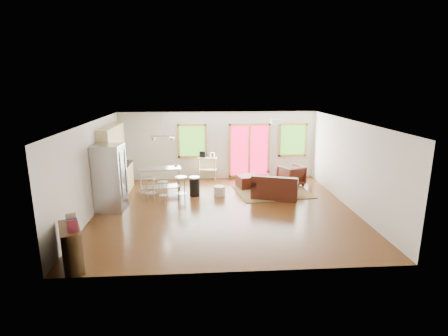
{
  "coord_description": "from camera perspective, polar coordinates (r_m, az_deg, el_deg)",
  "views": [
    {
      "loc": [
        -0.69,
        -9.73,
        3.68
      ],
      "look_at": [
        0.0,
        0.3,
        1.2
      ],
      "focal_mm": 28.0,
      "sensor_mm": 36.0,
      "label": 1
    }
  ],
  "objects": [
    {
      "name": "bookshelf",
      "position": [
        7.91,
        -23.67,
        -11.54
      ],
      "size": [
        0.73,
        1.03,
        1.13
      ],
      "rotation": [
        0.0,
        0.0,
        0.41
      ],
      "color": "#3B2813",
      "rests_on": "floor"
    },
    {
      "name": "ceiling",
      "position": [
        9.82,
        0.12,
        7.59
      ],
      "size": [
        7.5,
        7.0,
        0.02
      ],
      "primitive_type": "cube",
      "color": "silver",
      "rests_on": "ground"
    },
    {
      "name": "kitchen_cart",
      "position": [
        13.41,
        -2.78,
        1.26
      ],
      "size": [
        0.82,
        0.62,
        1.11
      ],
      "rotation": [
        0.0,
        0.0,
        -0.23
      ],
      "color": "#D1BC79",
      "rests_on": "floor"
    },
    {
      "name": "rug",
      "position": [
        12.12,
        7.97,
        -3.9
      ],
      "size": [
        2.65,
        2.18,
        0.02
      ],
      "primitive_type": "cube",
      "rotation": [
        0.0,
        0.0,
        0.14
      ],
      "color": "#406036",
      "rests_on": "floor"
    },
    {
      "name": "bar_stool_c",
      "position": [
        11.09,
        -7.0,
        -2.43
      ],
      "size": [
        0.38,
        0.38,
        0.79
      ],
      "rotation": [
        0.0,
        0.0,
        0.03
      ],
      "color": "#B7BABC",
      "rests_on": "floor"
    },
    {
      "name": "back_wall",
      "position": [
        13.47,
        -0.94,
        3.67
      ],
      "size": [
        7.5,
        0.02,
        2.6
      ],
      "primitive_type": "cube",
      "color": "beige",
      "rests_on": "ground"
    },
    {
      "name": "cup",
      "position": [
        11.63,
        -7.87,
        0.43
      ],
      "size": [
        0.13,
        0.11,
        0.12
      ],
      "primitive_type": "imported",
      "rotation": [
        0.0,
        0.0,
        -0.2
      ],
      "color": "silver",
      "rests_on": "island"
    },
    {
      "name": "pouf",
      "position": [
        11.62,
        -0.74,
        -3.76
      ],
      "size": [
        0.48,
        0.48,
        0.33
      ],
      "primitive_type": "cylinder",
      "rotation": [
        0.0,
        0.0,
        -0.34
      ],
      "color": "beige",
      "rests_on": "floor"
    },
    {
      "name": "book",
      "position": [
        12.17,
        10.27,
        -1.35
      ],
      "size": [
        0.2,
        0.08,
        0.27
      ],
      "primitive_type": "imported",
      "rotation": [
        0.0,
        0.0,
        0.3
      ],
      "color": "maroon",
      "rests_on": "coffee_table"
    },
    {
      "name": "island",
      "position": [
        11.93,
        -10.41,
        -1.3
      ],
      "size": [
        1.47,
        0.75,
        0.89
      ],
      "rotation": [
        0.0,
        0.0,
        0.14
      ],
      "color": "#B7BABC",
      "rests_on": "floor"
    },
    {
      "name": "coffee_table",
      "position": [
        12.37,
        7.48,
        -2.04
      ],
      "size": [
        0.92,
        0.56,
        0.37
      ],
      "rotation": [
        0.0,
        0.0,
        -0.01
      ],
      "color": "#3B2813",
      "rests_on": "floor"
    },
    {
      "name": "trash_can",
      "position": [
        11.62,
        -4.82,
        -2.98
      ],
      "size": [
        0.46,
        0.46,
        0.65
      ],
      "rotation": [
        0.0,
        0.0,
        -0.41
      ],
      "color": "black",
      "rests_on": "floor"
    },
    {
      "name": "bar_stool_a",
      "position": [
        11.32,
        -11.95,
        -2.46
      ],
      "size": [
        0.37,
        0.37,
        0.75
      ],
      "rotation": [
        0.0,
        0.0,
        0.06
      ],
      "color": "#B7BABC",
      "rests_on": "floor"
    },
    {
      "name": "floor",
      "position": [
        10.43,
        0.11,
        -6.86
      ],
      "size": [
        7.5,
        7.0,
        0.02
      ],
      "primitive_type": "cube",
      "color": "#3B1F0C",
      "rests_on": "ground"
    },
    {
      "name": "right_wall",
      "position": [
        10.97,
        20.12,
        0.46
      ],
      "size": [
        0.02,
        7.0,
        2.6
      ],
      "primitive_type": "cube",
      "color": "beige",
      "rests_on": "ground"
    },
    {
      "name": "front_wall",
      "position": [
        6.7,
        2.26,
        -6.97
      ],
      "size": [
        7.5,
        0.02,
        2.6
      ],
      "primitive_type": "cube",
      "color": "beige",
      "rests_on": "ground"
    },
    {
      "name": "ceiling_flush",
      "position": [
        10.65,
        8.58,
        7.5
      ],
      "size": [
        0.35,
        0.35,
        0.12
      ],
      "primitive_type": "cube",
      "color": "white",
      "rests_on": "ceiling"
    },
    {
      "name": "cabinets",
      "position": [
        12.09,
        -17.2,
        0.06
      ],
      "size": [
        0.64,
        2.24,
        2.3
      ],
      "color": "#D1BC79",
      "rests_on": "floor"
    },
    {
      "name": "left_wall",
      "position": [
        10.48,
        -20.85,
        -0.2
      ],
      "size": [
        0.02,
        7.0,
        2.6
      ],
      "primitive_type": "cube",
      "color": "beige",
      "rests_on": "ground"
    },
    {
      "name": "window_right",
      "position": [
        13.85,
        11.18,
        4.53
      ],
      "size": [
        1.1,
        0.05,
        1.3
      ],
      "color": "#2B5B16",
      "rests_on": "back_wall"
    },
    {
      "name": "bar_stool_b",
      "position": [
        11.16,
        -9.96,
        -3.01
      ],
      "size": [
        0.4,
        0.4,
        0.65
      ],
      "rotation": [
        0.0,
        0.0,
        -0.38
      ],
      "color": "#B7BABC",
      "rests_on": "floor"
    },
    {
      "name": "ottoman",
      "position": [
        12.52,
        3.8,
        -2.22
      ],
      "size": [
        0.8,
        0.8,
        0.44
      ],
      "primitive_type": "cube",
      "rotation": [
        0.0,
        0.0,
        0.25
      ],
      "color": "#33120B",
      "rests_on": "floor"
    },
    {
      "name": "loveseat",
      "position": [
        11.48,
        8.28,
        -3.37
      ],
      "size": [
        1.65,
        1.24,
        0.78
      ],
      "rotation": [
        0.0,
        0.0,
        -0.32
      ],
      "color": "#33120B",
      "rests_on": "floor"
    },
    {
      "name": "french_doors",
      "position": [
        13.58,
        4.14,
        2.86
      ],
      "size": [
        1.6,
        0.05,
        2.1
      ],
      "color": "#BC1337",
      "rests_on": "back_wall"
    },
    {
      "name": "vase",
      "position": [
        12.18,
        7.19,
        -1.27
      ],
      "size": [
        0.24,
        0.25,
        0.34
      ],
      "rotation": [
        0.0,
        0.0,
        -0.23
      ],
      "color": "silver",
      "rests_on": "coffee_table"
    },
    {
      "name": "pendant_light",
      "position": [
        11.44,
        -9.99,
        4.68
      ],
      "size": [
        0.8,
        0.18,
        0.79
      ],
      "color": "gray",
      "rests_on": "ceiling"
    },
    {
      "name": "armchair",
      "position": [
        12.99,
        10.9,
        -1.01
      ],
      "size": [
        1.02,
        0.99,
        0.81
      ],
      "primitive_type": "imported",
      "rotation": [
        0.0,
        0.0,
        3.56
      ],
      "color": "#33120B",
      "rests_on": "floor"
    },
    {
      "name": "refrigerator",
      "position": [
        10.59,
        -18.07,
        -1.61
      ],
      "size": [
        0.85,
        0.82,
        1.96
      ],
      "rotation": [
        0.0,
        0.0,
        -0.07
      ],
      "color": "#B7BABC",
      "rests_on": "floor"
    },
    {
      "name": "window_left",
      "position": [
        13.38,
        -5.23,
        4.41
      ],
      "size": [
        1.1,
        0.05,
        1.3
      ],
      "color": "#2B5B16",
      "rests_on": "back_wall"
    }
  ]
}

